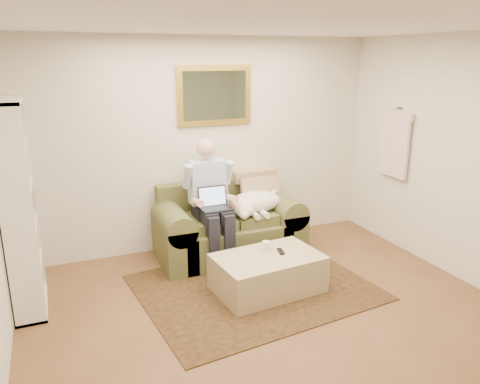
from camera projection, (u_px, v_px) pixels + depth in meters
room_shell at (285, 188)px, 3.89m from camera, size 4.51×5.00×2.61m
rug at (254, 287)px, 4.95m from camera, size 2.50×2.09×0.01m
sofa at (229, 231)px, 5.71m from camera, size 1.73×0.88×1.04m
seated_man at (212, 204)px, 5.35m from camera, size 0.57×0.81×1.46m
laptop at (214, 203)px, 5.29m from camera, size 0.34×0.27×0.24m
sleeping_dog at (255, 202)px, 5.65m from camera, size 0.71×0.45×0.26m
ottoman at (268, 273)px, 4.84m from camera, size 1.13×0.78×0.39m
coffee_mug at (266, 246)px, 4.91m from camera, size 0.08×0.08×0.10m
tv_remote at (281, 251)px, 4.87m from camera, size 0.08×0.16×0.02m
bookshelf at (19, 209)px, 4.31m from camera, size 0.28×0.80×2.00m
wall_mirror at (215, 95)px, 5.66m from camera, size 0.94×0.04×0.72m
hanging_shirt at (395, 141)px, 5.79m from camera, size 0.06×0.52×0.90m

